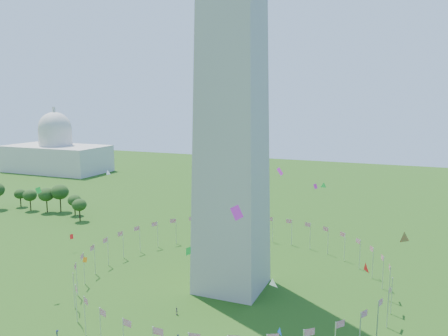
# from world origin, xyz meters

# --- Properties ---
(flag_ring) EXTENTS (80.24, 80.24, 9.00)m
(flag_ring) POSITION_xyz_m (-0.00, 50.00, 4.50)
(flag_ring) COLOR silver
(flag_ring) RESTS_ON ground
(capitol_building) EXTENTS (70.00, 35.00, 46.00)m
(capitol_building) POSITION_xyz_m (-180.00, 180.00, 23.00)
(capitol_building) COLOR beige
(capitol_building) RESTS_ON ground
(kites_aloft) EXTENTS (108.61, 65.63, 34.14)m
(kites_aloft) POSITION_xyz_m (10.32, 25.73, 19.66)
(kites_aloft) COLOR red
(kites_aloft) RESTS_ON ground
(tree_line_west) EXTENTS (55.22, 15.61, 12.12)m
(tree_line_west) POSITION_xyz_m (-107.23, 90.82, 5.36)
(tree_line_west) COLOR #2A501A
(tree_line_west) RESTS_ON ground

